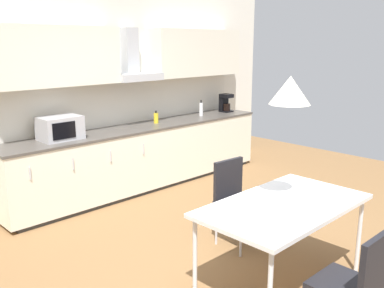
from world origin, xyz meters
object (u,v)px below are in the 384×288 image
Objects in this scene: bottle_yellow at (156,118)px; bottle_white at (201,109)px; chair_far_right at (235,194)px; dining_table at (284,209)px; chair_near_left at (358,280)px; coffee_maker at (225,103)px; pendant_lamp at (290,90)px; microwave at (60,128)px.

bottle_white is at bearing -0.54° from bottle_yellow.
dining_table is at bearing -112.77° from chair_far_right.
bottle_white is 0.29× the size of chair_near_left.
chair_near_left is (-2.29, -3.68, -0.46)m from bottle_white.
bottle_yellow is at bearing -179.89° from coffee_maker.
bottle_white is 4.36m from chair_near_left.
bottle_white is 0.79× the size of pendant_lamp.
bottle_white is (2.42, 0.01, -0.03)m from microwave.
bottle_white reaches higher than chair_near_left.
microwave is at bearing 92.02° from chair_near_left.
bottle_yellow is (1.50, 0.02, -0.06)m from microwave.
bottle_yellow is 0.12× the size of dining_table.
bottle_white is at bearing 52.00° from chair_far_right.
dining_table is 1.68× the size of chair_far_right.
microwave is 2.92m from dining_table.
bottle_white reaches higher than chair_far_right.
dining_table is 0.88m from chair_far_right.
bottle_yellow is 3.15m from pendant_lamp.
coffee_maker is 3.09m from chair_far_right.
chair_far_right is at bearing -128.00° from bottle_white.
bottle_yellow is at bearing 179.46° from bottle_white.
microwave is 1.60× the size of coffee_maker.
chair_near_left is (-2.88, -3.69, -0.51)m from coffee_maker.
dining_table is (-1.04, -2.89, -0.27)m from bottle_yellow.
dining_table is (-2.55, -2.89, -0.34)m from coffee_maker.
coffee_maker is (3.01, 0.03, 0.01)m from microwave.
chair_near_left is at bearing -112.65° from chair_far_right.
bottle_yellow is 3.96m from chair_near_left.
dining_table is 1.68× the size of chair_near_left.
coffee_maker reaches higher than chair_far_right.
coffee_maker is 3.87m from dining_table.
coffee_maker reaches higher than bottle_white.
pendant_lamp is at bearing -80.86° from microwave.
microwave is at bearing -179.50° from coffee_maker.
pendant_lamp is (0.00, -0.00, 0.97)m from dining_table.
bottle_white is at bearing 55.75° from dining_table.
pendant_lamp is (0.46, -2.86, 0.64)m from microwave.
chair_near_left and chair_far_right have the same top height.
coffee_maker is at bearing 0.50° from microwave.
microwave is at bearing 99.14° from pendant_lamp.
chair_far_right reaches higher than dining_table.
chair_far_right is at bearing 67.35° from chair_near_left.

